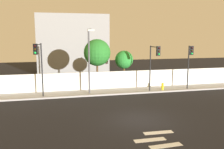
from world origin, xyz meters
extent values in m
plane|color=black|center=(0.00, 0.00, 0.00)|extent=(80.00, 80.00, 0.00)
cube|color=#A0A0A0|center=(0.00, 8.20, 0.07)|extent=(36.00, 2.40, 0.15)
cube|color=silver|center=(0.00, 9.49, 1.05)|extent=(36.00, 0.18, 1.80)
cube|color=silver|center=(-0.02, -4.10, 0.00)|extent=(1.82, 0.53, 0.01)
cube|color=silver|center=(-0.56, -3.25, 0.00)|extent=(1.80, 0.45, 0.01)
cube|color=silver|center=(0.32, -2.40, 0.00)|extent=(1.81, 0.49, 0.01)
cylinder|color=black|center=(-6.70, 7.55, 2.58)|extent=(0.12, 0.12, 4.86)
cylinder|color=black|center=(-6.88, 6.82, 4.91)|extent=(0.45, 1.47, 0.08)
cube|color=black|center=(-7.07, 6.10, 4.56)|extent=(0.38, 0.28, 0.90)
sphere|color=black|center=(-7.10, 5.98, 4.83)|extent=(0.18, 0.18, 0.18)
sphere|color=#33260A|center=(-7.10, 5.98, 4.55)|extent=(0.18, 0.18, 0.18)
sphere|color=#19F24C|center=(-7.10, 5.98, 4.27)|extent=(0.18, 0.18, 0.18)
cylinder|color=black|center=(7.96, 7.55, 2.40)|extent=(0.12, 0.12, 4.50)
cylinder|color=black|center=(7.86, 7.15, 4.55)|extent=(0.26, 0.82, 0.08)
cube|color=black|center=(7.77, 6.74, 4.20)|extent=(0.38, 0.27, 0.90)
sphere|color=black|center=(7.75, 6.63, 4.47)|extent=(0.18, 0.18, 0.18)
sphere|color=#33260A|center=(7.75, 6.63, 4.19)|extent=(0.18, 0.18, 0.18)
sphere|color=#19F24C|center=(7.75, 6.63, 3.91)|extent=(0.18, 0.18, 0.18)
cylinder|color=black|center=(3.73, 7.55, 2.42)|extent=(0.12, 0.12, 4.55)
cylinder|color=black|center=(3.83, 6.83, 4.60)|extent=(0.27, 1.46, 0.08)
cube|color=black|center=(3.92, 6.10, 4.25)|extent=(0.36, 0.24, 0.90)
sphere|color=black|center=(3.94, 5.99, 4.52)|extent=(0.18, 0.18, 0.18)
sphere|color=#33260A|center=(3.94, 5.99, 4.24)|extent=(0.18, 0.18, 0.18)
sphere|color=#19F24C|center=(3.94, 5.99, 3.96)|extent=(0.18, 0.18, 0.18)
cylinder|color=#4C4C51|center=(-2.39, 7.75, 3.22)|extent=(0.16, 0.16, 6.14)
cylinder|color=#4C4C51|center=(-2.38, 7.00, 6.24)|extent=(0.11, 1.51, 0.10)
cube|color=beige|center=(-2.38, 6.24, 6.14)|extent=(0.60, 0.24, 0.16)
cylinder|color=gold|center=(5.15, 7.56, 0.43)|extent=(0.24, 0.24, 0.56)
sphere|color=gold|center=(5.15, 7.56, 0.75)|extent=(0.26, 0.26, 0.26)
cylinder|color=gold|center=(4.98, 7.56, 0.46)|extent=(0.10, 0.09, 0.09)
cylinder|color=gold|center=(5.32, 7.56, 0.46)|extent=(0.10, 0.09, 0.09)
cylinder|color=brown|center=(-1.06, 10.96, 1.52)|extent=(0.21, 0.21, 3.05)
sphere|color=#277729|center=(-1.06, 10.96, 3.85)|extent=(2.91, 2.91, 2.91)
cylinder|color=brown|center=(1.98, 10.96, 1.23)|extent=(0.21, 0.21, 2.46)
sphere|color=#2A8A34|center=(1.98, 10.96, 3.02)|extent=(2.02, 2.02, 2.02)
cube|color=gray|center=(-2.83, 23.49, 4.40)|extent=(10.55, 6.00, 8.81)
camera|label=1|loc=(-5.43, -15.02, 5.67)|focal=38.85mm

